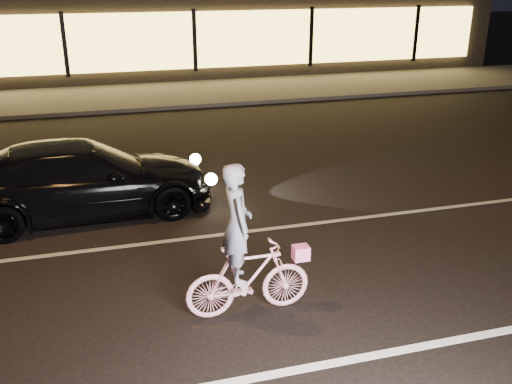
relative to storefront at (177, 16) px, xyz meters
name	(u,v)px	position (x,y,z in m)	size (l,w,h in m)	color
ground	(383,279)	(0.00, -18.97, -2.15)	(90.00, 90.00, 0.00)	black
lane_stripe_near	(444,342)	(0.00, -20.47, -2.14)	(60.00, 0.12, 0.01)	silver
lane_stripe_far	(328,222)	(0.00, -16.97, -2.14)	(60.00, 0.10, 0.01)	gray
sidewalk	(206,93)	(0.00, -5.97, -2.09)	(30.00, 4.00, 0.12)	#383533
storefront	(177,16)	(0.00, 0.00, 0.00)	(25.40, 8.42, 4.20)	black
cyclist	(245,263)	(-2.06, -19.24, -1.44)	(1.58, 0.54, 1.99)	#EE4474
sedan	(83,179)	(-3.98, -15.47, -1.50)	(4.56, 2.07, 1.30)	black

